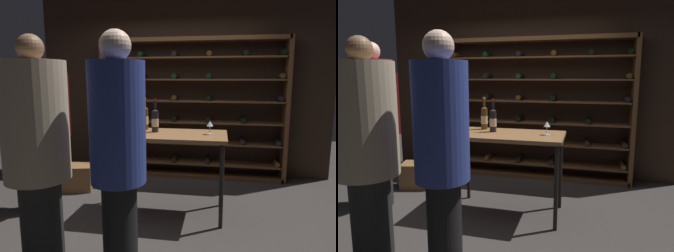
% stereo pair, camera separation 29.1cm
% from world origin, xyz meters
% --- Properties ---
extents(ground_plane, '(9.43, 9.43, 0.00)m').
position_xyz_m(ground_plane, '(0.00, 0.00, 0.00)').
color(ground_plane, '#383330').
extents(back_wall, '(4.64, 0.10, 2.93)m').
position_xyz_m(back_wall, '(0.00, 1.72, 1.46)').
color(back_wall, '#332319').
rests_on(back_wall, ground).
extents(wine_rack, '(2.86, 0.32, 2.16)m').
position_xyz_m(wine_rack, '(0.18, 1.51, 1.08)').
color(wine_rack, brown).
rests_on(wine_rack, ground).
extents(tasting_table, '(1.28, 0.67, 0.95)m').
position_xyz_m(tasting_table, '(0.08, 0.13, 0.85)').
color(tasting_table, brown).
rests_on(tasting_table, ground).
extents(person_guest_blue_shirt, '(0.48, 0.48, 1.88)m').
position_xyz_m(person_guest_blue_shirt, '(-0.71, -1.18, 1.04)').
color(person_guest_blue_shirt, black).
rests_on(person_guest_blue_shirt, ground).
extents(person_bystander_dark_jacket, '(0.41, 0.41, 1.90)m').
position_xyz_m(person_bystander_dark_jacket, '(-0.10, -1.13, 1.06)').
color(person_bystander_dark_jacket, black).
rests_on(person_bystander_dark_jacket, ground).
extents(person_guest_plum_blouse, '(0.47, 0.47, 1.98)m').
position_xyz_m(person_guest_plum_blouse, '(-1.50, -0.06, 1.09)').
color(person_guest_plum_blouse, '#252525').
rests_on(person_guest_plum_blouse, ground).
extents(wine_crate, '(0.55, 0.45, 0.35)m').
position_xyz_m(wine_crate, '(-1.36, 0.64, 0.18)').
color(wine_crate, brown).
rests_on(wine_crate, ground).
extents(wine_bottle_red_label, '(0.08, 0.08, 0.38)m').
position_xyz_m(wine_bottle_red_label, '(-0.11, 0.20, 1.08)').
color(wine_bottle_red_label, black).
rests_on(wine_bottle_red_label, tasting_table).
extents(wine_bottle_green_slim, '(0.08, 0.08, 0.39)m').
position_xyz_m(wine_bottle_green_slim, '(-0.26, 0.35, 1.09)').
color(wine_bottle_green_slim, '#4C3314').
rests_on(wine_bottle_green_slim, tasting_table).
extents(wine_glass_stemmed_center, '(0.07, 0.07, 0.15)m').
position_xyz_m(wine_glass_stemmed_center, '(0.52, 0.16, 1.06)').
color(wine_glass_stemmed_center, silver).
rests_on(wine_glass_stemmed_center, tasting_table).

